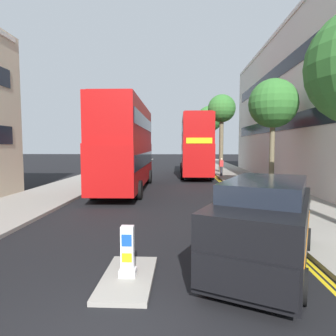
% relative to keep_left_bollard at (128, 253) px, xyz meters
% --- Properties ---
extents(sidewalk_right, '(4.00, 80.00, 0.14)m').
position_rel_keep_left_bollard_xyz_m(sidewalk_right, '(6.50, 13.51, -0.54)').
color(sidewalk_right, gray).
rests_on(sidewalk_right, ground).
extents(sidewalk_left, '(4.00, 80.00, 0.14)m').
position_rel_keep_left_bollard_xyz_m(sidewalk_left, '(-6.50, 13.51, -0.54)').
color(sidewalk_left, gray).
rests_on(sidewalk_left, ground).
extents(kerb_line_outer, '(0.10, 56.00, 0.01)m').
position_rel_keep_left_bollard_xyz_m(kerb_line_outer, '(4.40, 11.51, -0.60)').
color(kerb_line_outer, yellow).
rests_on(kerb_line_outer, ground).
extents(kerb_line_inner, '(0.10, 56.00, 0.01)m').
position_rel_keep_left_bollard_xyz_m(kerb_line_inner, '(4.24, 11.51, -0.60)').
color(kerb_line_inner, yellow).
rests_on(kerb_line_inner, ground).
extents(traffic_island, '(1.10, 2.20, 0.10)m').
position_rel_keep_left_bollard_xyz_m(traffic_island, '(0.00, 0.00, -0.56)').
color(traffic_island, gray).
rests_on(traffic_island, ground).
extents(keep_left_bollard, '(0.36, 0.28, 1.11)m').
position_rel_keep_left_bollard_xyz_m(keep_left_bollard, '(0.00, 0.00, 0.00)').
color(keep_left_bollard, silver).
rests_on(keep_left_bollard, traffic_island).
extents(double_decker_bus_away, '(2.98, 10.86, 5.64)m').
position_rel_keep_left_bollard_xyz_m(double_decker_bus_away, '(-2.44, 12.78, 2.42)').
color(double_decker_bus_away, '#B20F0F').
rests_on(double_decker_bus_away, ground).
extents(double_decker_bus_oncoming, '(2.86, 10.83, 5.64)m').
position_rel_keep_left_bollard_xyz_m(double_decker_bus_oncoming, '(2.50, 21.81, 2.42)').
color(double_decker_bus_oncoming, '#B20F0F').
rests_on(double_decker_bus_oncoming, ground).
extents(taxi_minivan, '(3.67, 5.15, 2.12)m').
position_rel_keep_left_bollard_xyz_m(taxi_minivan, '(3.14, 0.82, 0.46)').
color(taxi_minivan, black).
rests_on(taxi_minivan, ground).
extents(pedestrian_far, '(0.34, 0.22, 1.62)m').
position_rel_keep_left_bollard_xyz_m(pedestrian_far, '(4.85, 20.69, 0.38)').
color(pedestrian_far, '#2D2D38').
rests_on(pedestrian_far, sidewalk_right).
extents(street_tree_near, '(3.71, 3.71, 8.50)m').
position_rel_keep_left_bollard_xyz_m(street_tree_near, '(5.32, 37.04, 6.10)').
color(street_tree_near, '#6B6047').
rests_on(street_tree_near, sidewalk_right).
extents(street_tree_mid, '(2.87, 2.87, 6.71)m').
position_rel_keep_left_bollard_xyz_m(street_tree_mid, '(6.59, 11.60, 4.75)').
color(street_tree_mid, '#6B6047').
rests_on(street_tree_mid, sidewalk_right).
extents(street_tree_far, '(2.86, 2.86, 8.02)m').
position_rel_keep_left_bollard_xyz_m(street_tree_far, '(5.34, 24.64, 5.95)').
color(street_tree_far, '#6B6047').
rests_on(street_tree_far, sidewalk_right).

